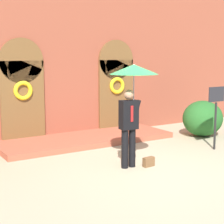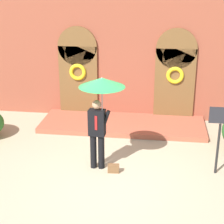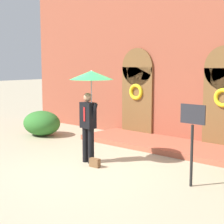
% 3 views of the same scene
% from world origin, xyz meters
% --- Properties ---
extents(ground_plane, '(80.00, 80.00, 0.00)m').
position_xyz_m(ground_plane, '(0.00, 0.00, 0.00)').
color(ground_plane, tan).
extents(building_facade, '(14.00, 2.30, 5.60)m').
position_xyz_m(building_facade, '(-0.00, 4.15, 2.68)').
color(building_facade, brown).
rests_on(building_facade, ground).
extents(person_with_umbrella, '(1.10, 1.10, 2.36)m').
position_xyz_m(person_with_umbrella, '(-0.24, 0.30, 1.91)').
color(person_with_umbrella, black).
rests_on(person_with_umbrella, ground).
extents(handbag, '(0.29, 0.14, 0.22)m').
position_xyz_m(handbag, '(0.09, 0.10, 0.11)').
color(handbag, brown).
rests_on(handbag, ground).
extents(sign_post, '(0.56, 0.06, 1.72)m').
position_xyz_m(sign_post, '(2.59, 0.42, 1.16)').
color(sign_post, black).
rests_on(sign_post, ground).
extents(shrub_right, '(1.31, 1.20, 1.13)m').
position_xyz_m(shrub_right, '(3.55, 1.83, 0.57)').
color(shrub_right, '#235B23').
rests_on(shrub_right, ground).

